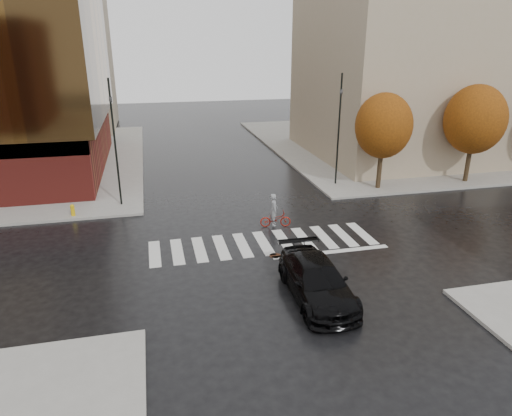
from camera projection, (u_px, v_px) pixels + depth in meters
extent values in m
plane|color=black|center=(266.00, 247.00, 23.03)|extent=(120.00, 120.00, 0.00)
cube|color=gray|center=(413.00, 142.00, 46.73)|extent=(30.00, 30.00, 0.15)
cube|color=silver|center=(264.00, 243.00, 23.48)|extent=(12.00, 3.00, 0.01)
cube|color=gray|center=(409.00, 49.00, 39.09)|extent=(16.00, 16.00, 18.00)
cube|color=gray|center=(41.00, 37.00, 49.87)|extent=(14.00, 12.00, 20.00)
cylinder|color=black|center=(380.00, 168.00, 31.42)|extent=(0.32, 0.32, 2.80)
ellipsoid|color=#8C420D|center=(384.00, 126.00, 30.41)|extent=(3.80, 3.80, 4.37)
cylinder|color=black|center=(468.00, 162.00, 32.94)|extent=(0.32, 0.32, 2.80)
ellipsoid|color=#8C420D|center=(475.00, 119.00, 31.87)|extent=(4.20, 4.20, 4.83)
imported|color=black|center=(317.00, 280.00, 18.24)|extent=(2.25, 5.37, 1.55)
imported|color=maroon|center=(275.00, 219.00, 25.42)|extent=(1.78, 0.87, 0.90)
imported|color=gray|center=(274.00, 209.00, 25.19)|extent=(0.54, 0.73, 1.82)
cylinder|color=black|center=(115.00, 144.00, 27.34)|extent=(0.12, 0.12, 7.67)
imported|color=black|center=(110.00, 96.00, 26.38)|extent=(0.22, 0.19, 0.96)
cylinder|color=black|center=(339.00, 130.00, 31.50)|extent=(0.12, 0.12, 7.65)
imported|color=black|center=(341.00, 89.00, 30.55)|extent=(0.21, 0.23, 0.96)
cylinder|color=gold|center=(73.00, 211.00, 26.65)|extent=(0.23, 0.23, 0.58)
sphere|color=gold|center=(72.00, 206.00, 26.55)|extent=(0.25, 0.25, 0.25)
cylinder|color=#4A2A1A|center=(275.00, 256.00, 22.09)|extent=(0.66, 0.66, 0.01)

